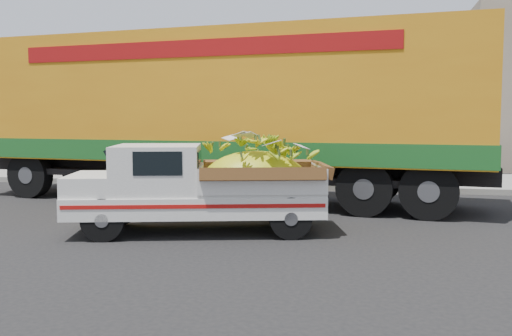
# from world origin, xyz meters

# --- Properties ---
(ground) EXTENTS (100.00, 100.00, 0.00)m
(ground) POSITION_xyz_m (0.00, 0.00, 0.00)
(ground) COLOR black
(ground) RESTS_ON ground
(curb) EXTENTS (60.00, 0.25, 0.15)m
(curb) POSITION_xyz_m (0.00, 6.26, 0.07)
(curb) COLOR gray
(curb) RESTS_ON ground
(sidewalk) EXTENTS (60.00, 4.00, 0.14)m
(sidewalk) POSITION_xyz_m (0.00, 8.36, 0.07)
(sidewalk) COLOR gray
(sidewalk) RESTS_ON ground
(building_left) EXTENTS (18.00, 6.00, 5.00)m
(building_left) POSITION_xyz_m (-8.00, 14.26, 2.50)
(building_left) COLOR gray
(building_left) RESTS_ON ground
(pickup_truck) EXTENTS (4.43, 2.57, 1.47)m
(pickup_truck) POSITION_xyz_m (1.04, 0.32, 0.79)
(pickup_truck) COLOR black
(pickup_truck) RESTS_ON ground
(semi_trailer) EXTENTS (12.04, 3.92, 3.80)m
(semi_trailer) POSITION_xyz_m (0.11, 3.80, 2.12)
(semi_trailer) COLOR black
(semi_trailer) RESTS_ON ground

